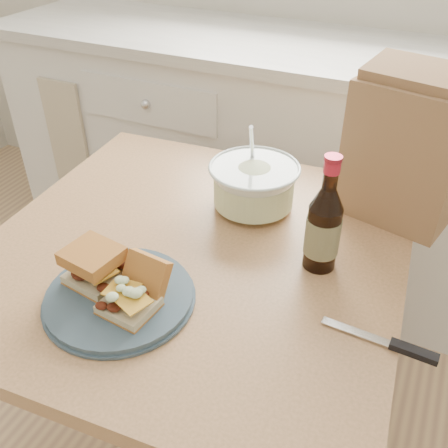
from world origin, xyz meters
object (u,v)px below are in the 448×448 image
at_px(plate, 120,297).
at_px(coleslaw_bowl, 254,187).
at_px(dining_table, 195,283).
at_px(paper_bag, 406,153).
at_px(beer_bottle, 323,227).

distance_m(plate, coleslaw_bowl, 0.43).
bearing_deg(dining_table, plate, -106.64).
bearing_deg(plate, dining_table, 77.29).
distance_m(coleslaw_bowl, paper_bag, 0.35).
bearing_deg(plate, paper_bag, 51.57).
height_order(dining_table, paper_bag, paper_bag).
bearing_deg(beer_bottle, paper_bag, 84.96).
distance_m(beer_bottle, paper_bag, 0.29).
xyz_separation_m(dining_table, beer_bottle, (0.27, 0.05, 0.21)).
height_order(dining_table, coleslaw_bowl, coleslaw_bowl).
bearing_deg(dining_table, coleslaw_bowl, 69.53).
distance_m(dining_table, paper_bag, 0.56).
relative_size(plate, coleslaw_bowl, 1.30).
xyz_separation_m(dining_table, coleslaw_bowl, (0.06, 0.20, 0.17)).
bearing_deg(plate, coleslaw_bowl, 75.41).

